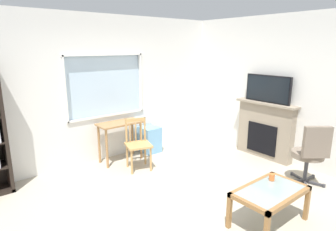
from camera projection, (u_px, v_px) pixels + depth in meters
name	position (u px, v px, depth m)	size (l,w,h in m)	color
ground	(177.00, 207.00, 3.90)	(6.22, 5.51, 0.02)	#B2A893
wall_back_with_window	(98.00, 90.00, 5.28)	(5.22, 0.15, 2.70)	white
wall_right	(288.00, 90.00, 5.19)	(0.12, 4.71, 2.70)	white
desk_under_window	(120.00, 130.00, 5.32)	(0.82, 0.41, 0.75)	#A37547
wooden_chair	(138.00, 144.00, 5.00)	(0.52, 0.51, 0.90)	tan
plastic_drawer_unit	(150.00, 139.00, 5.87)	(0.35, 0.40, 0.53)	#72ADDB
fireplace	(265.00, 130.00, 5.53)	(0.26, 1.22, 1.10)	gray
tv	(268.00, 89.00, 5.33)	(0.06, 0.91, 0.51)	black
office_chair	(311.00, 152.00, 4.36)	(0.62, 0.62, 1.00)	#7A6B5B
coffee_table	(270.00, 195.00, 3.43)	(0.94, 0.55, 0.46)	#8C9E99
sippy_cup	(272.00, 177.00, 3.65)	(0.07, 0.07, 0.09)	orange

